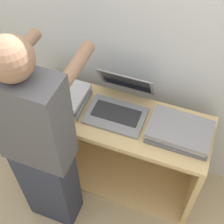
% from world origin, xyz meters
% --- Properties ---
extents(ground_plane, '(12.00, 12.00, 0.00)m').
position_xyz_m(ground_plane, '(0.00, 0.00, 0.00)').
color(ground_plane, tan).
extents(wall_back, '(8.00, 0.05, 2.40)m').
position_xyz_m(wall_back, '(0.00, 0.56, 1.20)').
color(wall_back, silver).
rests_on(wall_back, ground_plane).
extents(cart, '(1.25, 0.45, 0.77)m').
position_xyz_m(cart, '(0.00, 0.29, 0.38)').
color(cart, tan).
rests_on(cart, ground_plane).
extents(laptop_open, '(0.38, 0.39, 0.24)m').
position_xyz_m(laptop_open, '(0.00, 0.29, 0.82)').
color(laptop_open, gray).
rests_on(laptop_open, cart).
extents(laptop_stack_left, '(0.40, 0.29, 0.10)m').
position_xyz_m(laptop_stack_left, '(-0.41, 0.22, 0.82)').
color(laptop_stack_left, '#B7B7BC').
rests_on(laptop_stack_left, cart).
extents(laptop_stack_right, '(0.39, 0.28, 0.08)m').
position_xyz_m(laptop_stack_right, '(0.41, 0.22, 0.80)').
color(laptop_stack_right, slate).
rests_on(laptop_stack_right, cart).
extents(person, '(0.40, 0.52, 1.59)m').
position_xyz_m(person, '(-0.32, -0.19, 0.79)').
color(person, '#2D3342').
rests_on(person, ground_plane).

